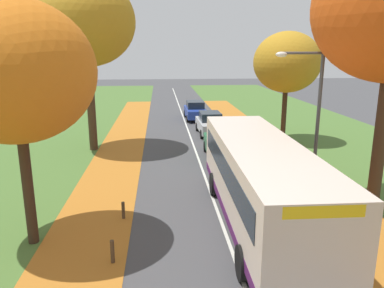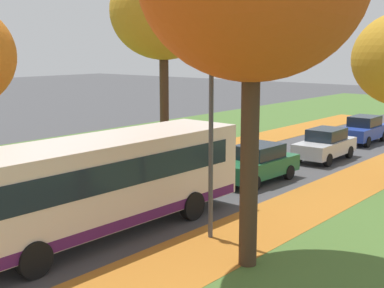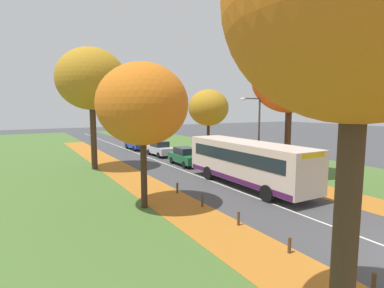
{
  "view_description": "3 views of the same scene",
  "coord_description": "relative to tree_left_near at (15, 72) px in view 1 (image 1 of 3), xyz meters",
  "views": [
    {
      "loc": [
        -2.11,
        -1.11,
        6.0
      ],
      "look_at": [
        -0.64,
        16.06,
        1.67
      ],
      "focal_mm": 35.0,
      "sensor_mm": 36.0,
      "label": 1
    },
    {
      "loc": [
        13.52,
        0.47,
        5.7
      ],
      "look_at": [
        1.44,
        14.93,
        2.29
      ],
      "focal_mm": 50.0,
      "sensor_mm": 36.0,
      "label": 2
    },
    {
      "loc": [
        -11.76,
        -4.22,
        5.19
      ],
      "look_at": [
        0.08,
        16.1,
        2.37
      ],
      "focal_mm": 28.0,
      "sensor_mm": 36.0,
      "label": 3
    }
  ],
  "objects": [
    {
      "name": "tree_right_mid",
      "position": [
        12.37,
        12.74,
        -0.15
      ],
      "size": [
        4.33,
        4.33,
        7.2
      ],
      "color": "#382619",
      "rests_on": "ground"
    },
    {
      "name": "grass_verge_left",
      "position": [
        -2.95,
        9.8,
        -5.38
      ],
      "size": [
        12.0,
        90.0,
        0.01
      ],
      "primitive_type": "cube",
      "color": "#476B2D",
      "rests_on": "ground"
    },
    {
      "name": "car_green_lead",
      "position": [
        7.59,
        9.26,
        -4.57
      ],
      "size": [
        1.9,
        4.26,
        1.62
      ],
      "color": "#1E6038",
      "rests_on": "ground"
    },
    {
      "name": "car_silver_following",
      "position": [
        7.77,
        15.31,
        -4.57
      ],
      "size": [
        1.86,
        4.24,
        1.62
      ],
      "color": "#B7BABF",
      "rests_on": "ground"
    },
    {
      "name": "bus",
      "position": [
        7.5,
        0.65,
        -3.68
      ],
      "size": [
        2.77,
        10.43,
        2.98
      ],
      "color": "beige",
      "rests_on": "ground"
    },
    {
      "name": "tree_left_near",
      "position": [
        0.0,
        0.0,
        0.0
      ],
      "size": [
        4.64,
        4.64,
        7.49
      ],
      "color": "#382619",
      "rests_on": "ground"
    },
    {
      "name": "grass_verge_right",
      "position": [
        15.45,
        9.8,
        -5.38
      ],
      "size": [
        12.0,
        90.0,
        0.01
      ],
      "primitive_type": "cube",
      "color": "#476B2D",
      "rests_on": "ground"
    },
    {
      "name": "bollard_fifth",
      "position": [
        2.68,
        -1.45,
        -5.03
      ],
      "size": [
        0.12,
        0.12,
        0.71
      ],
      "primitive_type": "cylinder",
      "color": "#4C3823",
      "rests_on": "ground"
    },
    {
      "name": "leaf_litter_left",
      "position": [
        1.65,
        3.8,
        -5.38
      ],
      "size": [
        2.8,
        60.0,
        0.0
      ],
      "primitive_type": "cube",
      "color": "#B26B23",
      "rests_on": "grass_verge_left"
    },
    {
      "name": "road_centre_line",
      "position": [
        6.25,
        9.8,
        -5.38
      ],
      "size": [
        0.12,
        80.0,
        0.01
      ],
      "primitive_type": "cube",
      "color": "silver",
      "rests_on": "ground"
    },
    {
      "name": "tree_left_mid",
      "position": [
        -0.01,
        11.61,
        2.18
      ],
      "size": [
        5.69,
        5.69,
        10.17
      ],
      "color": "#422D1E",
      "rests_on": "ground"
    },
    {
      "name": "leaf_litter_right",
      "position": [
        10.85,
        3.8,
        -5.38
      ],
      "size": [
        2.8,
        60.0,
        0.0
      ],
      "primitive_type": "cube",
      "color": "#B26B23",
      "rests_on": "grass_verge_right"
    },
    {
      "name": "car_blue_third_in_line",
      "position": [
        7.25,
        21.5,
        -4.57
      ],
      "size": [
        1.84,
        4.23,
        1.62
      ],
      "color": "#233D9E",
      "rests_on": "ground"
    },
    {
      "name": "bollard_sixth",
      "position": [
        2.72,
        1.5,
        -5.06
      ],
      "size": [
        0.12,
        0.12,
        0.65
      ],
      "primitive_type": "cylinder",
      "color": "#4C3823",
      "rests_on": "ground"
    },
    {
      "name": "streetlamp_right",
      "position": [
        9.92,
        2.55,
        -1.65
      ],
      "size": [
        1.89,
        0.28,
        6.0
      ],
      "color": "#47474C",
      "rests_on": "ground"
    }
  ]
}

